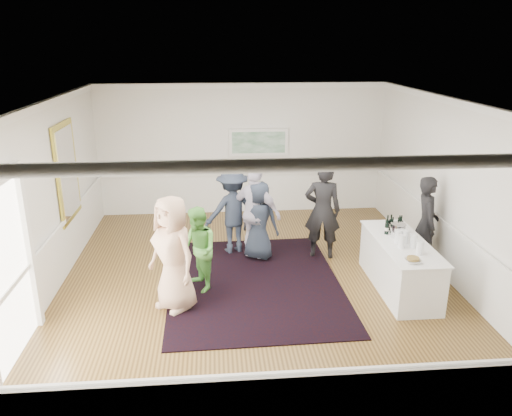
{
  "coord_description": "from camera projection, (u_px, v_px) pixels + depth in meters",
  "views": [
    {
      "loc": [
        -0.7,
        -8.06,
        4.13
      ],
      "look_at": [
        0.02,
        0.2,
        1.35
      ],
      "focal_mm": 35.0,
      "sensor_mm": 36.0,
      "label": 1
    }
  ],
  "objects": [
    {
      "name": "wall_right",
      "position": [
        454.0,
        193.0,
        8.76
      ],
      "size": [
        0.02,
        8.0,
        3.2
      ],
      "primitive_type": "cube",
      "color": "white",
      "rests_on": "floor"
    },
    {
      "name": "guest_green",
      "position": [
        198.0,
        250.0,
        8.51
      ],
      "size": [
        0.81,
        0.89,
        1.49
      ],
      "primitive_type": "imported",
      "rotation": [
        0.0,
        0.0,
        -1.15
      ],
      "color": "#5FB649",
      "rests_on": "floor"
    },
    {
      "name": "guest_dark_b",
      "position": [
        322.0,
        211.0,
        9.78
      ],
      "size": [
        0.79,
        0.59,
        1.94
      ],
      "primitive_type": "imported",
      "rotation": [
        0.0,
        0.0,
        2.95
      ],
      "color": "black",
      "rests_on": "floor"
    },
    {
      "name": "guest_navy",
      "position": [
        259.0,
        221.0,
        9.77
      ],
      "size": [
        0.91,
        0.81,
        1.57
      ],
      "primitive_type": "imported",
      "rotation": [
        0.0,
        0.0,
        2.63
      ],
      "color": "#1F2634",
      "rests_on": "floor"
    },
    {
      "name": "ice_bucket",
      "position": [
        398.0,
        231.0,
        8.67
      ],
      "size": [
        0.26,
        0.26,
        0.24
      ],
      "primitive_type": "cylinder",
      "color": "silver",
      "rests_on": "serving_table"
    },
    {
      "name": "guest_tan",
      "position": [
        173.0,
        254.0,
        7.85
      ],
      "size": [
        1.08,
        1.08,
        1.9
      ],
      "primitive_type": "imported",
      "rotation": [
        0.0,
        0.0,
        -0.79
      ],
      "color": "tan",
      "rests_on": "floor"
    },
    {
      "name": "juice_pitchers",
      "position": [
        408.0,
        240.0,
        8.25
      ],
      "size": [
        0.33,
        0.61,
        0.24
      ],
      "color": "#71AA3C",
      "rests_on": "serving_table"
    },
    {
      "name": "doorway",
      "position": [
        4.0,
        262.0,
        6.46
      ],
      "size": [
        0.1,
        1.78,
        2.56
      ],
      "color": "white",
      "rests_on": "wall_left"
    },
    {
      "name": "landscape_painting",
      "position": [
        258.0,
        142.0,
        12.17
      ],
      "size": [
        1.44,
        0.06,
        0.66
      ],
      "color": "white",
      "rests_on": "wall_back"
    },
    {
      "name": "wall_left",
      "position": [
        44.0,
        203.0,
        8.19
      ],
      "size": [
        0.02,
        8.0,
        3.2
      ],
      "primitive_type": "cube",
      "color": "white",
      "rests_on": "floor"
    },
    {
      "name": "wall_front",
      "position": [
        293.0,
        324.0,
        4.7
      ],
      "size": [
        7.0,
        0.02,
        3.2
      ],
      "primitive_type": "cube",
      "color": "white",
      "rests_on": "floor"
    },
    {
      "name": "bartender",
      "position": [
        426.0,
        224.0,
        9.25
      ],
      "size": [
        0.55,
        0.73,
        1.81
      ],
      "primitive_type": "imported",
      "rotation": [
        0.0,
        0.0,
        1.39
      ],
      "color": "black",
      "rests_on": "floor"
    },
    {
      "name": "mirror",
      "position": [
        67.0,
        172.0,
        9.36
      ],
      "size": [
        0.05,
        1.25,
        1.85
      ],
      "color": "gold",
      "rests_on": "wall_left"
    },
    {
      "name": "floor",
      "position": [
        256.0,
        282.0,
        8.98
      ],
      "size": [
        8.0,
        8.0,
        0.0
      ],
      "primitive_type": "plane",
      "color": "brown",
      "rests_on": "ground"
    },
    {
      "name": "nut_bowl",
      "position": [
        413.0,
        260.0,
        7.71
      ],
      "size": [
        0.25,
        0.25,
        0.07
      ],
      "color": "white",
      "rests_on": "serving_table"
    },
    {
      "name": "guest_dark_a",
      "position": [
        233.0,
        210.0,
        10.04
      ],
      "size": [
        1.29,
        0.95,
        1.78
      ],
      "primitive_type": "imported",
      "rotation": [
        0.0,
        0.0,
        3.42
      ],
      "color": "#1F2634",
      "rests_on": "floor"
    },
    {
      "name": "guest_lilac",
      "position": [
        256.0,
        213.0,
        9.77
      ],
      "size": [
        1.15,
        1.0,
        1.86
      ],
      "primitive_type": "imported",
      "rotation": [
        0.0,
        0.0,
        2.52
      ],
      "color": "silver",
      "rests_on": "floor"
    },
    {
      "name": "ceiling",
      "position": [
        256.0,
        102.0,
        7.96
      ],
      "size": [
        7.0,
        8.0,
        0.02
      ],
      "primitive_type": "cube",
      "color": "white",
      "rests_on": "wall_back"
    },
    {
      "name": "wainscoting",
      "position": [
        256.0,
        257.0,
        8.82
      ],
      "size": [
        7.0,
        8.0,
        1.0
      ],
      "primitive_type": null,
      "color": "white",
      "rests_on": "floor"
    },
    {
      "name": "wine_bottles",
      "position": [
        395.0,
        224.0,
        8.89
      ],
      "size": [
        0.38,
        0.26,
        0.31
      ],
      "color": "black",
      "rests_on": "serving_table"
    },
    {
      "name": "wall_back",
      "position": [
        242.0,
        149.0,
        12.25
      ],
      "size": [
        7.0,
        0.02,
        3.2
      ],
      "primitive_type": "cube",
      "color": "white",
      "rests_on": "floor"
    },
    {
      "name": "serving_table",
      "position": [
        400.0,
        265.0,
        8.65
      ],
      "size": [
        0.83,
        2.18,
        0.88
      ],
      "color": "white",
      "rests_on": "floor"
    },
    {
      "name": "area_rug",
      "position": [
        254.0,
        283.0,
        8.96
      ],
      "size": [
        3.09,
        4.02,
        0.02
      ],
      "primitive_type": "cube",
      "rotation": [
        0.0,
        0.0,
        0.02
      ],
      "color": "black",
      "rests_on": "floor"
    }
  ]
}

